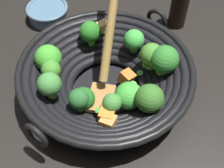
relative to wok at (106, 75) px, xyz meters
The scene contains 4 objects.
ground_plane 0.06m from the wok, 35.29° to the left, with size 4.00×4.00×0.00m, color black.
wok is the anchor object (origin of this frame).
soy_sauce_bottle 0.29m from the wok, 57.82° to the right, with size 0.04×0.04×0.18m.
prep_bowl 0.30m from the wok, 13.53° to the left, with size 0.11×0.11×0.04m.
Camera 1 is at (-0.41, 0.13, 0.55)m, focal length 49.88 mm.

